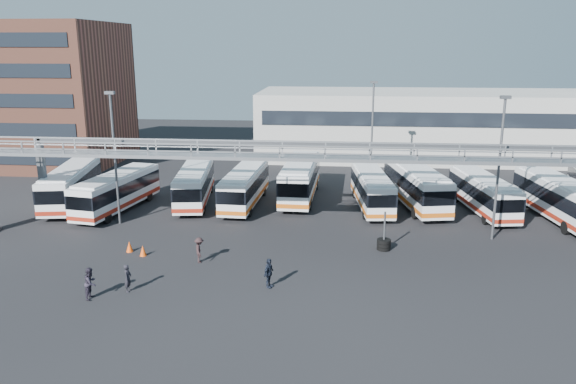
# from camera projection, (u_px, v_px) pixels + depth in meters

# --- Properties ---
(ground) EXTENTS (140.00, 140.00, 0.00)m
(ground) POSITION_uv_depth(u_px,v_px,m) (321.00, 271.00, 34.63)
(ground) COLOR black
(ground) RESTS_ON ground
(gantry) EXTENTS (51.40, 5.15, 7.10)m
(gantry) POSITION_uv_depth(u_px,v_px,m) (325.00, 164.00, 38.88)
(gantry) COLOR gray
(gantry) RESTS_ON ground
(apartment_building) EXTENTS (18.00, 15.00, 16.00)m
(apartment_building) POSITION_uv_depth(u_px,v_px,m) (37.00, 94.00, 64.62)
(apartment_building) COLOR brown
(apartment_building) RESTS_ON ground
(warehouse) EXTENTS (42.00, 14.00, 8.00)m
(warehouse) POSITION_uv_depth(u_px,v_px,m) (431.00, 125.00, 69.09)
(warehouse) COLOR #9E9E99
(warehouse) RESTS_ON ground
(light_pole_left) EXTENTS (0.70, 0.35, 10.21)m
(light_pole_left) POSITION_uv_depth(u_px,v_px,m) (114.00, 151.00, 42.35)
(light_pole_left) COLOR #4C4F54
(light_pole_left) RESTS_ON ground
(light_pole_mid) EXTENTS (0.70, 0.35, 10.21)m
(light_pole_mid) POSITION_uv_depth(u_px,v_px,m) (499.00, 161.00, 38.80)
(light_pole_mid) COLOR #4C4F54
(light_pole_mid) RESTS_ON ground
(light_pole_back) EXTENTS (0.70, 0.35, 10.21)m
(light_pole_back) POSITION_uv_depth(u_px,v_px,m) (372.00, 128.00, 53.98)
(light_pole_back) COLOR #4C4F54
(light_pole_back) RESTS_ON ground
(bus_0) EXTENTS (4.34, 11.13, 3.30)m
(bus_0) POSITION_uv_depth(u_px,v_px,m) (71.00, 185.00, 48.41)
(bus_0) COLOR white
(bus_0) RESTS_ON ground
(bus_1) EXTENTS (4.10, 10.66, 3.16)m
(bus_1) POSITION_uv_depth(u_px,v_px,m) (117.00, 191.00, 46.74)
(bus_1) COLOR white
(bus_1) RESTS_ON ground
(bus_2) EXTENTS (3.82, 10.74, 3.19)m
(bus_2) POSITION_uv_depth(u_px,v_px,m) (195.00, 183.00, 49.07)
(bus_2) COLOR white
(bus_2) RESTS_ON ground
(bus_3) EXTENTS (2.83, 10.46, 3.15)m
(bus_3) POSITION_uv_depth(u_px,v_px,m) (245.00, 186.00, 48.36)
(bus_3) COLOR white
(bus_3) RESTS_ON ground
(bus_4) EXTENTS (3.01, 11.47, 3.46)m
(bus_4) POSITION_uv_depth(u_px,v_px,m) (300.00, 178.00, 50.39)
(bus_4) COLOR white
(bus_4) RESTS_ON ground
(bus_5) EXTENTS (3.41, 10.30, 3.07)m
(bus_5) POSITION_uv_depth(u_px,v_px,m) (372.00, 189.00, 47.59)
(bus_5) COLOR white
(bus_5) RESTS_ON ground
(bus_6) EXTENTS (4.69, 11.63, 3.45)m
(bus_6) POSITION_uv_depth(u_px,v_px,m) (416.00, 185.00, 48.04)
(bus_6) COLOR white
(bus_6) RESTS_ON ground
(bus_7) EXTENTS (3.86, 10.30, 3.05)m
(bus_7) POSITION_uv_depth(u_px,v_px,m) (483.00, 193.00, 46.31)
(bus_7) COLOR white
(bus_7) RESTS_ON ground
(bus_8) EXTENTS (4.01, 11.23, 3.34)m
(bus_8) POSITION_uv_depth(u_px,v_px,m) (559.00, 197.00, 44.26)
(bus_8) COLOR white
(bus_8) RESTS_ON ground
(pedestrian_a) EXTENTS (0.39, 0.59, 1.60)m
(pedestrian_a) POSITION_uv_depth(u_px,v_px,m) (128.00, 278.00, 31.55)
(pedestrian_a) COLOR black
(pedestrian_a) RESTS_ON ground
(pedestrian_b) EXTENTS (0.69, 0.88, 1.79)m
(pedestrian_b) POSITION_uv_depth(u_px,v_px,m) (91.00, 283.00, 30.67)
(pedestrian_b) COLOR #26212D
(pedestrian_b) RESTS_ON ground
(pedestrian_c) EXTENTS (0.88, 1.20, 1.66)m
(pedestrian_c) POSITION_uv_depth(u_px,v_px,m) (199.00, 250.00, 35.79)
(pedestrian_c) COLOR black
(pedestrian_c) RESTS_ON ground
(pedestrian_d) EXTENTS (0.75, 1.12, 1.76)m
(pedestrian_d) POSITION_uv_depth(u_px,v_px,m) (269.00, 273.00, 32.04)
(pedestrian_d) COLOR black
(pedestrian_d) RESTS_ON ground
(cone_left) EXTENTS (0.58, 0.58, 0.71)m
(cone_left) POSITION_uv_depth(u_px,v_px,m) (143.00, 251.00, 37.00)
(cone_left) COLOR #EF4B0D
(cone_left) RESTS_ON ground
(cone_right) EXTENTS (0.60, 0.60, 0.73)m
(cone_right) POSITION_uv_depth(u_px,v_px,m) (129.00, 246.00, 37.73)
(cone_right) COLOR #EF4B0D
(cone_right) RESTS_ON ground
(tire_stack) EXTENTS (0.94, 0.94, 2.69)m
(tire_stack) POSITION_uv_depth(u_px,v_px,m) (384.00, 243.00, 38.07)
(tire_stack) COLOR black
(tire_stack) RESTS_ON ground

